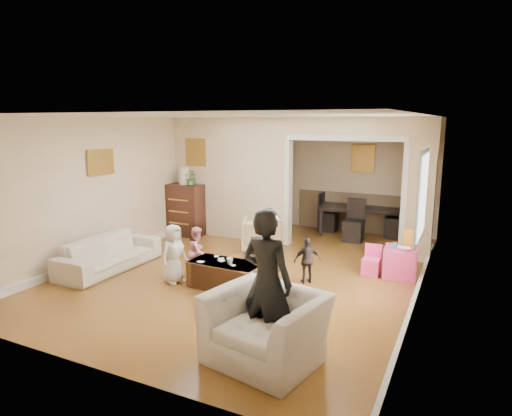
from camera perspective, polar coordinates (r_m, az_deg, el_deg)
The scene contains 27 objects.
floor at distance 7.74m, azimuth -0.65°, elevation -7.91°, with size 7.00×7.00×0.00m, color #996327.
partition_left at distance 9.62m, azimuth -3.24°, elevation 3.80°, with size 2.75×0.18×2.60m, color beige.
partition_right at distance 8.47m, azimuth 20.20°, elevation 2.13°, with size 0.55×0.18×2.60m, color beige.
partition_header at distance 8.62m, azimuth 11.46°, elevation 10.25°, with size 2.22×0.18×0.35m, color beige.
window_pane at distance 6.25m, azimuth 20.61°, elevation 1.45°, with size 0.03×0.95×1.10m, color white.
framed_art_partition at distance 9.91m, azimuth -7.77°, elevation 7.12°, with size 0.45×0.03×0.55m, color brown.
framed_art_sofa_wall at distance 8.46m, azimuth -19.35°, elevation 5.59°, with size 0.03×0.55×0.40m, color brown.
framed_art_alcove at distance 10.25m, azimuth 13.61°, elevation 6.20°, with size 0.45×0.03×0.55m, color brown.
sofa at distance 8.09m, azimuth -18.34°, elevation -5.55°, with size 1.92×0.75×0.56m, color beige.
armchair_back at distance 8.73m, azimuth 0.76°, elevation -3.42°, with size 0.71×0.73×0.66m, color #C8BC8B.
armchair_front at distance 4.87m, azimuth 1.30°, elevation -15.10°, with size 1.14×1.00×0.74m, color beige.
dresser at distance 10.03m, azimuth -9.13°, elevation -0.22°, with size 0.84×0.47×1.15m, color #35160F.
table_lamp at distance 9.91m, azimuth -9.26°, elevation 4.06°, with size 0.22×0.22×0.36m, color beige.
potted_plant at distance 9.80m, azimuth -8.29°, elevation 3.90°, with size 0.29×0.25×0.32m, color #39662D.
coffee_table at distance 6.87m, azimuth -3.90°, elevation -8.61°, with size 1.10×0.55×0.41m, color #3B2413.
coffee_cup at distance 6.70m, azimuth -3.39°, elevation -6.83°, with size 0.10×0.10×0.09m, color white.
play_table at distance 7.68m, azimuth 18.07°, elevation -6.67°, with size 0.51×0.51×0.49m, color #F9419B.
cereal_box at distance 7.66m, azimuth 19.24°, elevation -3.71°, with size 0.20×0.07×0.30m, color yellow.
cyan_cup at distance 7.57m, azimuth 17.40°, elevation -4.63°, with size 0.08×0.08×0.08m, color #24A7B4.
toy_block at distance 7.74m, azimuth 17.43°, elevation -4.41°, with size 0.08×0.06×0.05m, color red.
play_bowl at distance 7.49m, azimuth 18.45°, elevation -4.98°, with size 0.21×0.21×0.05m, color white.
dining_table at distance 10.27m, azimuth 13.31°, elevation -1.55°, with size 1.84×1.03×0.65m, color black.
adult_person at distance 4.84m, azimuth 1.42°, elevation -9.47°, with size 0.60×0.39×1.64m, color black.
child_kneel_a at distance 7.11m, azimuth -10.53°, elevation -5.82°, with size 0.46×0.30×0.94m, color silver.
child_kneel_b at distance 7.40m, azimuth -7.50°, elevation -5.55°, with size 0.40×0.31×0.82m, color pink.
child_toddler at distance 7.06m, azimuth 6.63°, elevation -6.70°, with size 0.44×0.18×0.74m, color black.
craft_papers at distance 6.90m, azimuth -5.02°, elevation -6.71°, with size 0.63×0.45×0.00m.
Camera 1 is at (3.26, -6.55, 2.52)m, focal length 31.10 mm.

